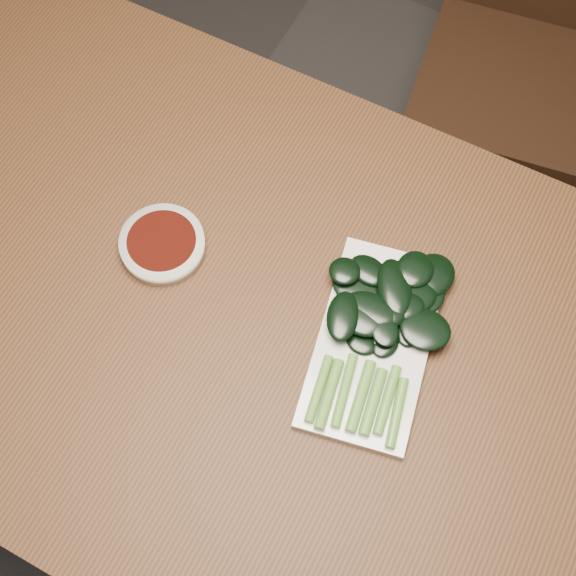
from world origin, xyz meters
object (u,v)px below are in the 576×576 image
(table, at_px, (284,351))
(gai_lan, at_px, (387,314))
(serving_plate, at_px, (373,343))
(sauce_bowl, at_px, (163,244))
(chair_far, at_px, (531,40))

(table, distance_m, gai_lan, 0.17)
(gai_lan, bearing_deg, serving_plate, -89.39)
(table, distance_m, serving_plate, 0.14)
(table, height_order, sauce_bowl, sauce_bowl)
(gai_lan, bearing_deg, sauce_bowl, -172.08)
(sauce_bowl, relative_size, gai_lan, 0.39)
(sauce_bowl, height_order, serving_plate, sauce_bowl)
(table, relative_size, chair_far, 1.57)
(table, bearing_deg, chair_far, 83.68)
(sauce_bowl, relative_size, serving_plate, 0.39)
(chair_far, relative_size, sauce_bowl, 7.51)
(serving_plate, distance_m, gai_lan, 0.04)
(chair_far, bearing_deg, table, -104.75)
(chair_far, bearing_deg, sauce_bowl, -118.23)
(serving_plate, height_order, gai_lan, gai_lan)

